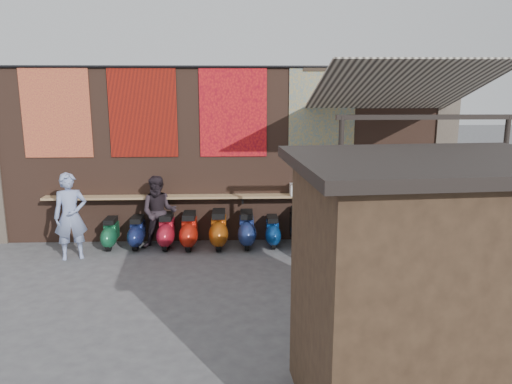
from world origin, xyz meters
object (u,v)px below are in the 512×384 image
scooter_stool_8 (326,230)px  diner_left (71,216)px  scooter_stool_0 (111,233)px  scooter_stool_4 (219,230)px  shopper_grey (471,230)px  scooter_stool_1 (137,233)px  diner_right (159,212)px  scooter_stool_5 (247,230)px  scooter_stool_9 (351,228)px  shopper_navy (443,227)px  shopper_tan (359,238)px  market_stall (425,296)px  scooter_stool_2 (167,231)px  scooter_stool_6 (273,232)px  shelf_box (304,189)px  scooter_stool_3 (189,231)px  scooter_stool_7 (298,228)px

scooter_stool_8 → diner_left: 5.53m
scooter_stool_0 → diner_left: size_ratio=0.39×
scooter_stool_4 → shopper_grey: shopper_grey is taller
scooter_stool_1 → diner_right: 0.70m
scooter_stool_5 → scooter_stool_9: 2.37m
scooter_stool_8 → shopper_navy: bearing=-38.2°
diner_right → shopper_navy: shopper_navy is taller
scooter_stool_9 → shopper_grey: size_ratio=0.52×
diner_left → shopper_navy: diner_left is taller
shopper_grey → shopper_tan: shopper_grey is taller
scooter_stool_1 → scooter_stool_4: scooter_stool_4 is taller
diner_right → shopper_navy: bearing=-15.9°
scooter_stool_0 → market_stall: market_stall is taller
scooter_stool_0 → scooter_stool_4: bearing=-1.5°
scooter_stool_1 → shopper_tan: shopper_tan is taller
scooter_stool_1 → diner_left: (-1.22, -0.64, 0.57)m
scooter_stool_2 → diner_left: 2.06m
scooter_stool_6 → diner_left: (-4.27, -0.64, 0.58)m
shelf_box → shopper_tan: (0.71, -2.31, -0.44)m
shelf_box → scooter_stool_8: 1.04m
scooter_stool_8 → scooter_stool_9: (0.58, 0.02, 0.04)m
scooter_stool_5 → shopper_navy: bearing=-23.0°
scooter_stool_2 → scooter_stool_6: bearing=0.1°
scooter_stool_8 → shelf_box: bearing=145.3°
scooter_stool_5 → shopper_navy: 4.15m
scooter_stool_4 → shopper_navy: bearing=-19.7°
scooter_stool_3 → market_stall: market_stall is taller
shelf_box → scooter_stool_8: bearing=-34.7°
shopper_grey → shopper_tan: bearing=28.1°
scooter_stool_8 → market_stall: size_ratio=0.28×
scooter_stool_7 → diner_right: size_ratio=0.54×
scooter_stool_7 → scooter_stool_8: bearing=-4.7°
scooter_stool_2 → scooter_stool_6: (2.39, 0.00, -0.04)m
scooter_stool_3 → scooter_stool_9: scooter_stool_9 is taller
diner_left → shopper_navy: size_ratio=1.03×
scooter_stool_4 → scooter_stool_8: bearing=-0.2°
scooter_stool_3 → scooter_stool_1: bearing=177.1°
shopper_navy → market_stall: 4.74m
scooter_stool_6 → scooter_stool_3: bearing=-178.3°
market_stall → shopper_grey: bearing=54.4°
scooter_stool_7 → shopper_tan: (0.86, -2.04, 0.39)m
scooter_stool_2 → scooter_stool_9: 4.17m
scooter_stool_2 → scooter_stool_8: size_ratio=1.01×
diner_left → scooter_stool_0: bearing=28.0°
scooter_stool_1 → diner_left: bearing=-152.2°
shelf_box → shopper_grey: 3.61m
diner_left → shopper_tan: 5.89m
shelf_box → shopper_navy: shopper_navy is taller
scooter_stool_1 → shopper_navy: 6.48m
scooter_stool_2 → market_stall: market_stall is taller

